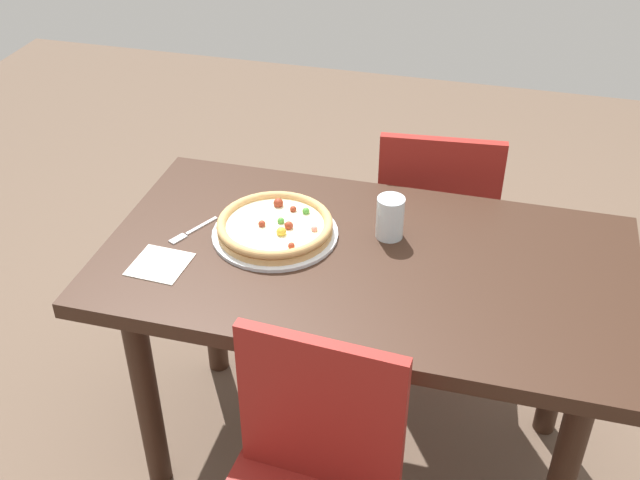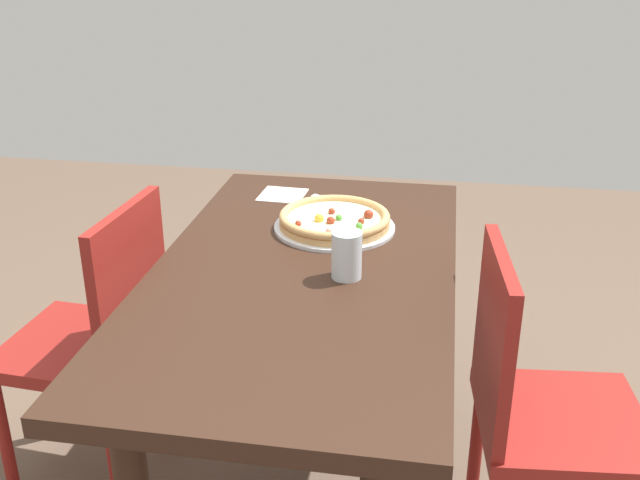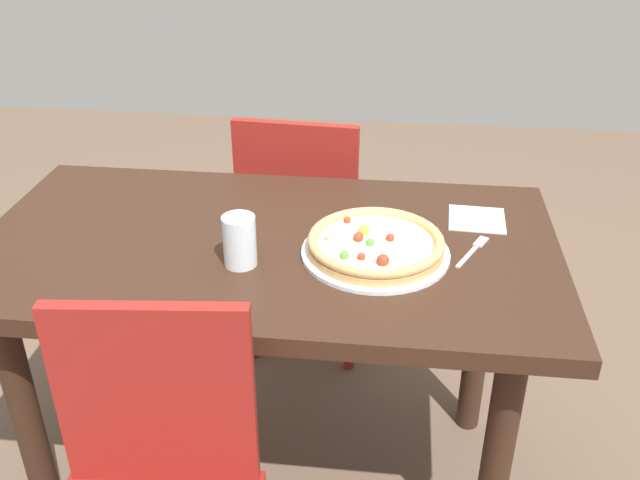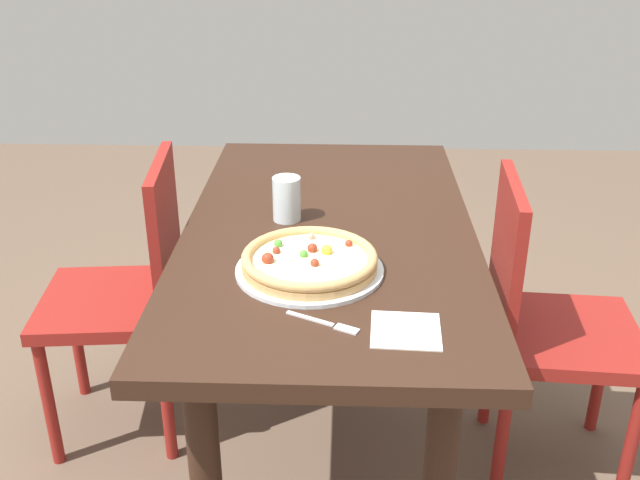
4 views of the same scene
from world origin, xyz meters
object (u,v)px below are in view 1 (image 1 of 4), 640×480
at_px(dining_table, 365,290).
at_px(chair_near, 434,227).
at_px(fork, 190,232).
at_px(plate, 275,234).
at_px(drinking_glass, 390,218).
at_px(pizza, 275,226).
at_px(napkin, 160,264).

distance_m(dining_table, chair_near, 0.63).
bearing_deg(fork, plate, 128.58).
xyz_separation_m(fork, drinking_glass, (-0.53, -0.12, 0.06)).
height_order(dining_table, chair_near, chair_near).
height_order(pizza, napkin, pizza).
xyz_separation_m(fork, napkin, (0.02, 0.16, -0.00)).
bearing_deg(napkin, drinking_glass, -152.89).
xyz_separation_m(dining_table, drinking_glass, (-0.04, -0.11, 0.17)).
relative_size(drinking_glass, napkin, 0.85).
relative_size(dining_table, chair_near, 1.57).
height_order(plate, fork, plate).
bearing_deg(napkin, chair_near, -129.64).
bearing_deg(napkin, dining_table, -161.93).
xyz_separation_m(dining_table, plate, (0.26, -0.04, 0.11)).
bearing_deg(dining_table, chair_near, -101.36).
relative_size(plate, napkin, 2.46).
distance_m(dining_table, napkin, 0.55).
bearing_deg(dining_table, plate, -8.40).
relative_size(pizza, drinking_glass, 2.64).
distance_m(fork, napkin, 0.16).
bearing_deg(fork, dining_table, 117.69).
bearing_deg(pizza, chair_near, -124.53).
height_order(chair_near, drinking_glass, chair_near).
xyz_separation_m(dining_table, chair_near, (-0.12, -0.59, -0.16)).
xyz_separation_m(chair_near, pizza, (0.38, 0.56, 0.30)).
relative_size(chair_near, drinking_glass, 7.43).
relative_size(dining_table, napkin, 9.97).
height_order(dining_table, fork, fork).
height_order(dining_table, drinking_glass, drinking_glass).
bearing_deg(drinking_glass, napkin, 27.11).
distance_m(chair_near, plate, 0.73).
height_order(drinking_glass, napkin, drinking_glass).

